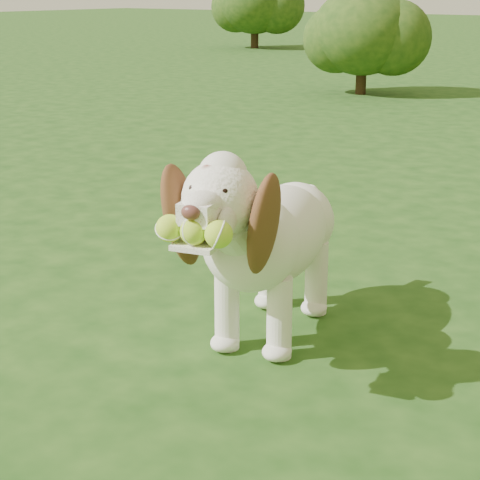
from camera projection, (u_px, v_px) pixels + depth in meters
The scene contains 4 objects.
ground at pixel (409, 313), 3.68m from camera, with size 80.00×80.00×0.00m, color #193F12.
dog at pixel (266, 233), 3.27m from camera, with size 0.67×1.36×0.89m.
shrub_a at pixel (363, 32), 10.94m from camera, with size 1.40×1.40×1.45m.
shrub_g at pixel (255, 1), 19.26m from camera, with size 1.82×1.82×1.88m.
Camera 1 is at (1.37, -3.22, 1.43)m, focal length 60.00 mm.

